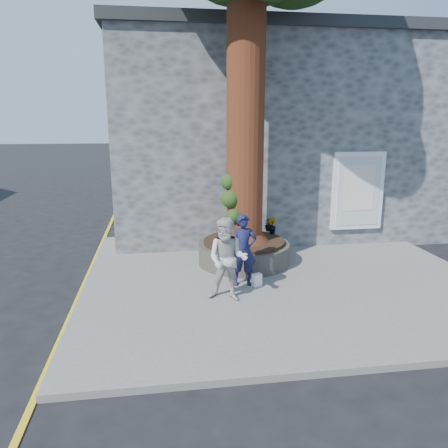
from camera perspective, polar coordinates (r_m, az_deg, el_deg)
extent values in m
plane|color=black|center=(9.28, 0.07, -9.93)|extent=(120.00, 120.00, 0.00)
cube|color=slate|center=(10.47, 7.44, -6.88)|extent=(9.00, 8.00, 0.12)
cube|color=yellow|center=(10.27, -18.08, -8.23)|extent=(0.10, 30.00, 0.01)
cube|color=#454849|center=(16.07, 5.15, 11.08)|extent=(10.00, 8.00, 6.00)
cube|color=black|center=(16.24, 5.40, 22.25)|extent=(10.30, 8.30, 0.30)
cube|color=white|center=(12.98, 17.06, 4.15)|extent=(1.50, 0.12, 2.20)
cube|color=silver|center=(12.93, 17.17, 4.10)|extent=(1.25, 0.04, 1.95)
cube|color=silver|center=(12.89, 17.24, 4.52)|extent=(0.90, 0.02, 1.30)
cylinder|color=black|center=(11.12, 2.61, -3.78)|extent=(2.30, 2.30, 0.52)
cylinder|color=black|center=(11.04, 2.63, -2.30)|extent=(2.04, 2.04, 0.08)
cylinder|color=#492612|center=(10.64, 2.86, 17.73)|extent=(0.90, 0.90, 7.50)
cone|color=#492612|center=(10.94, 2.65, -0.33)|extent=(1.24, 1.24, 0.70)
sphere|color=#1C3612|center=(10.52, 0.87, 3.30)|extent=(0.44, 0.44, 0.44)
sphere|color=#1C3612|center=(10.51, 1.27, 1.06)|extent=(0.36, 0.36, 0.36)
sphere|color=#1C3612|center=(10.57, 0.66, 5.54)|extent=(0.40, 0.40, 0.40)
imported|color=#15173C|center=(9.53, 2.54, -3.43)|extent=(0.60, 0.41, 1.59)
imported|color=#BCBAB4|center=(8.72, 0.47, -4.64)|extent=(1.00, 0.89, 1.71)
cube|color=white|center=(9.68, 4.32, -7.29)|extent=(0.23, 0.19, 0.28)
imported|color=gray|center=(10.04, -1.19, -2.73)|extent=(0.19, 0.20, 0.32)
imported|color=gray|center=(11.63, 6.27, -0.22)|extent=(0.30, 0.31, 0.43)
imported|color=gray|center=(11.97, 5.85, 0.00)|extent=(0.28, 0.28, 0.36)
imported|color=gray|center=(11.98, 5.85, -0.22)|extent=(0.27, 0.29, 0.27)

